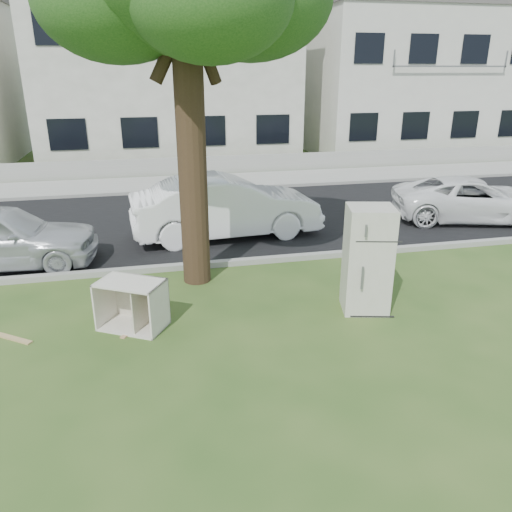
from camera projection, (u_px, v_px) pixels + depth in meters
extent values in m
plane|color=#2C4C1B|center=(232.00, 319.00, 8.50)|extent=(120.00, 120.00, 0.00)
cube|color=black|center=(195.00, 221.00, 13.98)|extent=(120.00, 7.00, 0.01)
cube|color=gray|center=(213.00, 267.00, 10.74)|extent=(120.00, 0.18, 0.12)
cube|color=gray|center=(185.00, 192.00, 17.23)|extent=(120.00, 0.18, 0.12)
cube|color=gray|center=(181.00, 183.00, 18.55)|extent=(120.00, 2.80, 0.01)
cube|color=gray|center=(178.00, 166.00, 19.89)|extent=(120.00, 0.15, 0.70)
cylinder|color=black|center=(192.00, 150.00, 9.15)|extent=(0.54, 0.54, 5.20)
cube|color=silver|center=(166.00, 78.00, 23.23)|extent=(11.00, 8.00, 7.20)
cube|color=beige|center=(401.00, 83.00, 25.76)|extent=(10.00, 8.00, 6.60)
cube|color=#595451|center=(409.00, 10.00, 24.56)|extent=(10.20, 8.16, 0.24)
cube|color=beige|center=(367.00, 260.00, 8.54)|extent=(0.91, 0.87, 1.86)
cube|color=silver|center=(132.00, 305.00, 8.10)|extent=(1.22, 1.07, 0.81)
cube|color=#AF7854|center=(136.00, 320.00, 8.44)|extent=(1.10, 0.53, 0.02)
cube|color=tan|center=(7.00, 337.00, 7.91)|extent=(0.88, 0.68, 0.02)
cube|color=tan|center=(136.00, 328.00, 8.19)|extent=(0.51, 0.66, 0.02)
imported|color=white|center=(226.00, 207.00, 12.44)|extent=(4.80, 1.99, 1.54)
imported|color=white|center=(472.00, 199.00, 13.87)|extent=(4.64, 3.02, 1.19)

